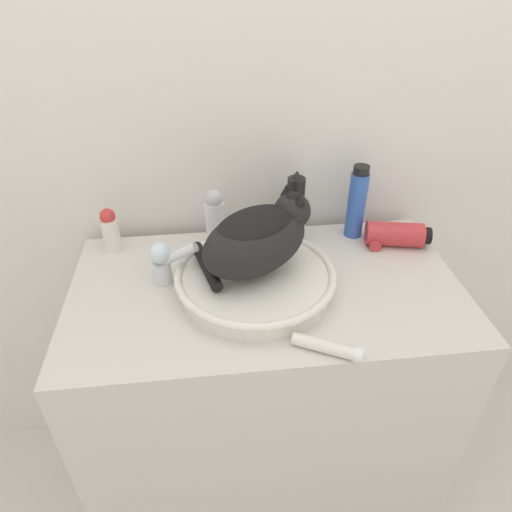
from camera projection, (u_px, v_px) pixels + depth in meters
name	position (u px, v px, depth m)	size (l,w,h in m)	color
wall_back	(252.00, 120.00, 1.22)	(8.00, 0.05, 2.40)	silver
vanity_counter	(264.00, 399.00, 1.39)	(0.97, 0.54, 0.89)	beige
sink_basin	(255.00, 278.00, 1.11)	(0.39, 0.39, 0.06)	white
cat	(258.00, 236.00, 1.05)	(0.31, 0.27, 0.19)	black
faucet	(164.00, 260.00, 1.11)	(0.12, 0.06, 0.12)	silver
deodorant_stick	(110.00, 230.00, 1.23)	(0.05, 0.05, 0.13)	white
shampoo_bottle_tall	(357.00, 203.00, 1.27)	(0.05, 0.05, 0.21)	#335BB7
lotion_bottle_white	(215.00, 218.00, 1.25)	(0.05, 0.05, 0.16)	silver
hairspray_can_black	(295.00, 208.00, 1.26)	(0.05, 0.05, 0.21)	black
cream_tube	(328.00, 347.00, 0.95)	(0.15, 0.09, 0.03)	silver
hair_dryer	(394.00, 235.00, 1.27)	(0.18, 0.11, 0.07)	#C63338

